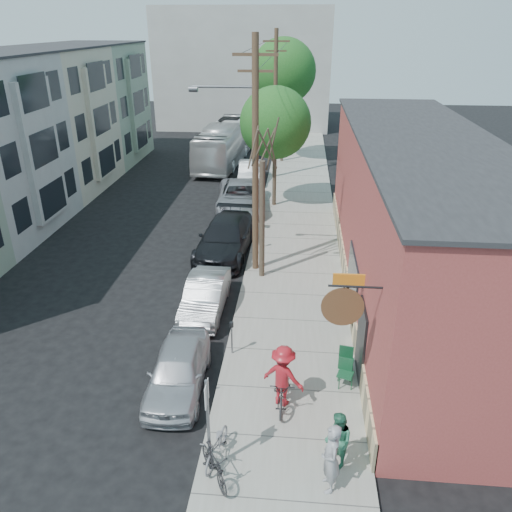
# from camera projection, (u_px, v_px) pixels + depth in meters

# --- Properties ---
(ground) EXTENTS (120.00, 120.00, 0.00)m
(ground) POSITION_uv_depth(u_px,v_px,m) (171.00, 348.00, 17.69)
(ground) COLOR black
(sidewalk) EXTENTS (4.50, 58.00, 0.15)m
(sidewalk) POSITION_uv_depth(u_px,v_px,m) (296.00, 232.00, 27.23)
(sidewalk) COLOR gray
(sidewalk) RESTS_ON ground
(cafe_building) EXTENTS (6.60, 20.20, 6.61)m
(cafe_building) POSITION_uv_depth(u_px,v_px,m) (414.00, 219.00, 20.06)
(cafe_building) COLOR #993C39
(cafe_building) RESTS_ON ground
(apartment_row) EXTENTS (6.30, 32.00, 9.00)m
(apartment_row) POSITION_uv_depth(u_px,v_px,m) (26.00, 134.00, 29.37)
(apartment_row) COLOR gray
(apartment_row) RESTS_ON ground
(end_cap_building) EXTENTS (18.00, 8.00, 12.00)m
(end_cap_building) POSITION_uv_depth(u_px,v_px,m) (244.00, 69.00, 53.18)
(end_cap_building) COLOR #AAA9A5
(end_cap_building) RESTS_ON ground
(sign_post) EXTENTS (0.07, 0.45, 2.80)m
(sign_post) POSITION_uv_depth(u_px,v_px,m) (208.00, 417.00, 12.03)
(sign_post) COLOR slate
(sign_post) RESTS_ON sidewalk
(parking_meter_near) EXTENTS (0.14, 0.14, 1.24)m
(parking_meter_near) POSITION_uv_depth(u_px,v_px,m) (232.00, 332.00, 16.83)
(parking_meter_near) COLOR slate
(parking_meter_near) RESTS_ON sidewalk
(parking_meter_far) EXTENTS (0.14, 0.14, 1.24)m
(parking_meter_far) POSITION_uv_depth(u_px,v_px,m) (255.00, 234.00, 24.66)
(parking_meter_far) COLOR slate
(parking_meter_far) RESTS_ON sidewalk
(utility_pole_near) EXTENTS (3.57, 0.28, 10.00)m
(utility_pole_near) POSITION_uv_depth(u_px,v_px,m) (254.00, 156.00, 20.92)
(utility_pole_near) COLOR #503A28
(utility_pole_near) RESTS_ON sidewalk
(utility_pole_far) EXTENTS (1.80, 0.28, 10.00)m
(utility_pole_far) POSITION_uv_depth(u_px,v_px,m) (275.00, 104.00, 34.70)
(utility_pole_far) COLOR #503A28
(utility_pole_far) RESTS_ON sidewalk
(tree_bare) EXTENTS (0.24, 0.24, 5.22)m
(tree_bare) POSITION_uv_depth(u_px,v_px,m) (262.00, 221.00, 21.35)
(tree_bare) COLOR #44392C
(tree_bare) RESTS_ON sidewalk
(tree_leafy_mid) EXTENTS (4.18, 4.18, 7.11)m
(tree_leafy_mid) POSITION_uv_depth(u_px,v_px,m) (275.00, 123.00, 29.05)
(tree_leafy_mid) COLOR #44392C
(tree_leafy_mid) RESTS_ON sidewalk
(tree_leafy_far) EXTENTS (4.96, 4.96, 9.41)m
(tree_leafy_far) POSITION_uv_depth(u_px,v_px,m) (284.00, 71.00, 38.14)
(tree_leafy_far) COLOR #44392C
(tree_leafy_far) RESTS_ON sidewalk
(patio_chair_a) EXTENTS (0.58, 0.58, 0.88)m
(patio_chair_a) POSITION_uv_depth(u_px,v_px,m) (346.00, 361.00, 16.03)
(patio_chair_a) COLOR #134729
(patio_chair_a) RESTS_ON sidewalk
(patio_chair_b) EXTENTS (0.63, 0.63, 0.88)m
(patio_chair_b) POSITION_uv_depth(u_px,v_px,m) (345.00, 374.00, 15.46)
(patio_chair_b) COLOR #134729
(patio_chair_b) RESTS_ON sidewalk
(patron_grey) EXTENTS (0.55, 0.76, 1.91)m
(patron_grey) POSITION_uv_depth(u_px,v_px,m) (331.00, 458.00, 11.81)
(patron_grey) COLOR gray
(patron_grey) RESTS_ON sidewalk
(patron_green) EXTENTS (0.80, 0.92, 1.60)m
(patron_green) POSITION_uv_depth(u_px,v_px,m) (338.00, 440.00, 12.53)
(patron_green) COLOR #2D7053
(patron_green) RESTS_ON sidewalk
(cyclist) EXTENTS (1.46, 1.17, 1.97)m
(cyclist) POSITION_uv_depth(u_px,v_px,m) (283.00, 376.00, 14.52)
(cyclist) COLOR maroon
(cyclist) RESTS_ON sidewalk
(cyclist_bike) EXTENTS (0.71, 2.01, 1.05)m
(cyclist_bike) POSITION_uv_depth(u_px,v_px,m) (283.00, 388.00, 14.72)
(cyclist_bike) COLOR black
(cyclist_bike) RESTS_ON sidewalk
(parked_bike_a) EXTENTS (1.22, 1.59, 0.96)m
(parked_bike_a) POSITION_uv_depth(u_px,v_px,m) (214.00, 464.00, 12.24)
(parked_bike_a) COLOR black
(parked_bike_a) RESTS_ON sidewalk
(parked_bike_b) EXTENTS (0.84, 1.67, 0.84)m
(parked_bike_b) POSITION_uv_depth(u_px,v_px,m) (217.00, 446.00, 12.86)
(parked_bike_b) COLOR slate
(parked_bike_b) RESTS_ON sidewalk
(car_0) EXTENTS (1.81, 4.19, 1.41)m
(car_0) POSITION_uv_depth(u_px,v_px,m) (178.00, 370.00, 15.46)
(car_0) COLOR silver
(car_0) RESTS_ON ground
(car_1) EXTENTS (1.49, 4.21, 1.39)m
(car_1) POSITION_uv_depth(u_px,v_px,m) (205.00, 296.00, 19.68)
(car_1) COLOR #A7ABAF
(car_1) RESTS_ON ground
(car_2) EXTENTS (2.73, 5.98, 1.70)m
(car_2) POSITION_uv_depth(u_px,v_px,m) (225.00, 238.00, 24.59)
(car_2) COLOR black
(car_2) RESTS_ON ground
(car_3) EXTENTS (3.32, 6.29, 1.69)m
(car_3) POSITION_uv_depth(u_px,v_px,m) (241.00, 197.00, 30.41)
(car_3) COLOR #A4A4AB
(car_3) RESTS_ON ground
(car_4) EXTENTS (1.85, 4.63, 1.50)m
(car_4) POSITION_uv_depth(u_px,v_px,m) (250.00, 172.00, 35.69)
(car_4) COLOR #AAAFB2
(car_4) RESTS_ON ground
(bus) EXTENTS (3.55, 11.66, 3.20)m
(bus) POSITION_uv_depth(u_px,v_px,m) (225.00, 143.00, 40.42)
(bus) COLOR white
(bus) RESTS_ON ground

